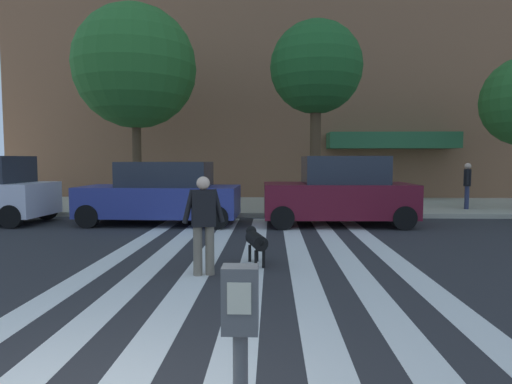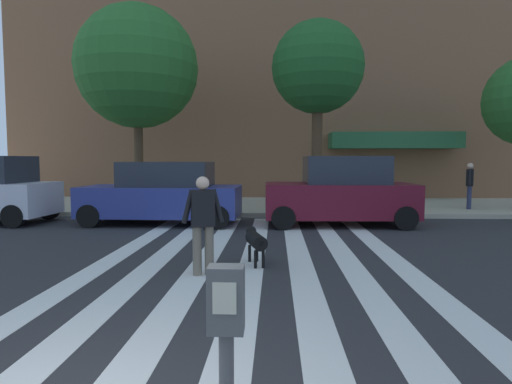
# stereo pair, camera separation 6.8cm
# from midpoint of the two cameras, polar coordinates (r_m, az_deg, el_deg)

# --- Properties ---
(ground_plane) EXTENTS (160.00, 160.00, 0.00)m
(ground_plane) POSITION_cam_midpoint_polar(r_m,az_deg,el_deg) (8.64, -8.13, -8.58)
(ground_plane) COLOR #2B2B2D
(sidewalk_far) EXTENTS (80.00, 6.00, 0.15)m
(sidewalk_far) POSITION_cam_midpoint_polar(r_m,az_deg,el_deg) (17.42, -2.68, -1.79)
(sidewalk_far) COLOR #B3AB94
(sidewalk_far) RESTS_ON ground_plane
(crosswalk_stripes) EXTENTS (5.85, 11.34, 0.01)m
(crosswalk_stripes) POSITION_cam_midpoint_polar(r_m,az_deg,el_deg) (8.50, -0.18, -8.72)
(crosswalk_stripes) COLOR silver
(crosswalk_stripes) RESTS_ON ground_plane
(parked_car_behind_first) EXTENTS (4.65, 2.09, 1.85)m
(parked_car_behind_first) POSITION_cam_midpoint_polar(r_m,az_deg,el_deg) (13.19, -11.91, -0.24)
(parked_car_behind_first) COLOR navy
(parked_car_behind_first) RESTS_ON ground_plane
(parked_car_third_in_line) EXTENTS (4.32, 2.13, 2.01)m
(parked_car_third_in_line) POSITION_cam_midpoint_polar(r_m,az_deg,el_deg) (12.92, 11.15, -0.04)
(parked_car_third_in_line) COLOR #5C1222
(parked_car_third_in_line) RESTS_ON ground_plane
(street_tree_nearest) EXTENTS (4.40, 4.40, 7.29)m
(street_tree_nearest) POSITION_cam_midpoint_polar(r_m,az_deg,el_deg) (16.89, -15.18, 15.45)
(street_tree_nearest) COLOR #4C3823
(street_tree_nearest) RESTS_ON sidewalk_far
(street_tree_middle) EXTENTS (3.18, 3.18, 6.53)m
(street_tree_middle) POSITION_cam_midpoint_polar(r_m,az_deg,el_deg) (15.73, 8.21, 15.69)
(street_tree_middle) COLOR #4C3823
(street_tree_middle) RESTS_ON sidewalk_far
(pedestrian_dog_walker) EXTENTS (0.70, 0.33, 1.64)m
(pedestrian_dog_walker) POSITION_cam_midpoint_polar(r_m,az_deg,el_deg) (7.23, -6.69, -3.62)
(pedestrian_dog_walker) COLOR #6B6051
(pedestrian_dog_walker) RESTS_ON ground_plane
(dog_on_leash) EXTENTS (0.46, 1.11, 0.65)m
(dog_on_leash) POSITION_cam_midpoint_polar(r_m,az_deg,el_deg) (8.00, 0.18, -6.32)
(dog_on_leash) COLOR black
(dog_on_leash) RESTS_ON ground_plane
(pedestrian_bystander) EXTENTS (0.38, 0.67, 1.64)m
(pedestrian_bystander) POSITION_cam_midpoint_polar(r_m,az_deg,el_deg) (17.27, 26.27, 1.05)
(pedestrian_bystander) COLOR #282D4C
(pedestrian_bystander) RESTS_ON sidewalk_far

